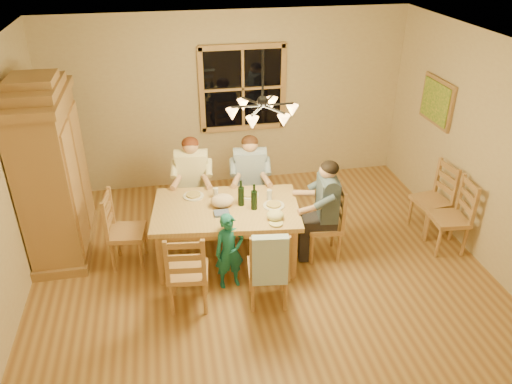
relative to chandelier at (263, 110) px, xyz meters
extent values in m
plane|color=#935F35|center=(0.00, 0.00, -2.08)|extent=(5.50, 5.50, 0.00)
cube|color=white|center=(0.00, 0.00, 0.62)|extent=(5.50, 5.00, 0.02)
cube|color=#C8B08D|center=(0.00, 2.50, -0.73)|extent=(5.50, 0.02, 2.70)
cube|color=#C8B08D|center=(2.75, 0.00, -0.73)|extent=(0.02, 5.00, 2.70)
cube|color=black|center=(0.20, 2.48, -0.53)|extent=(1.20, 0.03, 1.20)
cube|color=#A17547|center=(0.20, 2.46, -0.53)|extent=(1.30, 0.06, 1.30)
cube|color=#A27146|center=(2.72, 1.20, -0.48)|extent=(0.04, 0.78, 0.64)
cube|color=#1E6B2D|center=(2.69, 1.20, -0.48)|extent=(0.02, 0.68, 0.54)
cylinder|color=black|center=(0.00, 0.00, 0.36)|extent=(0.02, 0.02, 0.53)
sphere|color=black|center=(0.00, 0.00, 0.09)|extent=(0.12, 0.12, 0.12)
cylinder|color=black|center=(0.16, 0.00, 0.05)|extent=(0.34, 0.02, 0.02)
cone|color=#FFB259|center=(0.32, 0.00, -0.03)|extent=(0.13, 0.13, 0.12)
cylinder|color=black|center=(0.08, 0.14, 0.05)|extent=(0.19, 0.31, 0.02)
cone|color=#FFB259|center=(0.16, 0.28, -0.03)|extent=(0.13, 0.13, 0.12)
cylinder|color=black|center=(-0.08, 0.14, 0.05)|extent=(0.19, 0.31, 0.02)
cone|color=#FFB259|center=(-0.16, 0.28, -0.03)|extent=(0.13, 0.13, 0.12)
cylinder|color=black|center=(-0.16, 0.00, 0.05)|extent=(0.34, 0.02, 0.02)
cone|color=#FFB259|center=(-0.32, 0.00, -0.03)|extent=(0.13, 0.13, 0.12)
cylinder|color=black|center=(-0.08, -0.14, 0.05)|extent=(0.19, 0.31, 0.02)
cone|color=#FFB259|center=(-0.16, -0.28, -0.03)|extent=(0.13, 0.13, 0.12)
cylinder|color=black|center=(0.08, -0.14, 0.05)|extent=(0.19, 0.31, 0.02)
cone|color=#FFB259|center=(0.16, -0.28, -0.03)|extent=(0.13, 0.13, 0.12)
cube|color=#A27146|center=(-2.43, 0.97, -1.08)|extent=(0.60, 1.30, 2.00)
cube|color=#A27146|center=(-2.43, 0.97, -0.03)|extent=(0.66, 1.40, 0.10)
cube|color=#A27146|center=(-2.43, 0.97, 0.07)|extent=(0.58, 1.00, 0.12)
cube|color=#A27146|center=(-2.43, 0.97, 0.17)|extent=(0.52, 0.55, 0.10)
cube|color=#A17547|center=(-2.12, 0.64, -1.08)|extent=(0.03, 0.55, 1.60)
cube|color=#A17547|center=(-2.12, 1.30, -1.08)|extent=(0.03, 0.55, 1.60)
cube|color=#A27146|center=(-2.43, 0.97, -2.02)|extent=(0.66, 1.40, 0.12)
cube|color=#AB894C|center=(-0.38, 0.32, -1.35)|extent=(1.87, 1.28, 0.06)
cube|color=#A17547|center=(-0.38, 0.32, -1.43)|extent=(1.71, 1.11, 0.10)
cylinder|color=#A17547|center=(-1.20, -0.02, -1.73)|extent=(0.09, 0.09, 0.70)
cylinder|color=#A17547|center=(0.34, -0.21, -1.73)|extent=(0.09, 0.09, 0.70)
cylinder|color=#A17547|center=(-1.10, 0.84, -1.73)|extent=(0.09, 0.09, 0.70)
cylinder|color=#A17547|center=(0.45, 0.66, -1.73)|extent=(0.09, 0.09, 0.70)
cube|color=#A17547|center=(-0.72, 1.19, -1.63)|extent=(0.49, 0.47, 0.06)
cube|color=#A17547|center=(-0.72, 1.19, -1.36)|extent=(0.38, 0.10, 0.54)
cube|color=#A17547|center=(0.06, 1.10, -1.63)|extent=(0.49, 0.47, 0.06)
cube|color=#A17547|center=(0.06, 1.10, -1.36)|extent=(0.38, 0.10, 0.54)
cube|color=#A17547|center=(-0.91, -0.46, -1.63)|extent=(0.49, 0.47, 0.06)
cube|color=#A17547|center=(-0.91, -0.46, -1.36)|extent=(0.38, 0.10, 0.54)
cube|color=#A17547|center=(-0.04, -0.56, -1.63)|extent=(0.49, 0.47, 0.06)
cube|color=#A17547|center=(-0.04, -0.56, -1.36)|extent=(0.38, 0.10, 0.54)
cube|color=#A17547|center=(-1.59, 0.46, -1.63)|extent=(0.47, 0.49, 0.06)
cube|color=#A17547|center=(-1.59, 0.46, -1.36)|extent=(0.10, 0.38, 0.54)
cube|color=#A17547|center=(0.83, 0.17, -1.63)|extent=(0.47, 0.49, 0.06)
cube|color=#A17547|center=(0.83, 0.17, -1.36)|extent=(0.10, 0.38, 0.54)
cube|color=beige|center=(-0.72, 1.19, -1.24)|extent=(0.42, 0.27, 0.52)
cube|color=#262328|center=(-0.72, 1.19, -1.55)|extent=(0.43, 0.46, 0.14)
sphere|color=tan|center=(-0.72, 1.19, -0.86)|extent=(0.21, 0.21, 0.21)
ellipsoid|color=#592614|center=(-0.72, 1.19, -0.83)|extent=(0.22, 0.22, 0.17)
cube|color=#315186|center=(0.06, 1.10, -1.24)|extent=(0.42, 0.27, 0.52)
cube|color=#262328|center=(0.06, 1.10, -1.55)|extent=(0.43, 0.46, 0.14)
sphere|color=tan|center=(0.06, 1.10, -0.86)|extent=(0.21, 0.21, 0.21)
ellipsoid|color=#381E11|center=(0.06, 1.10, -0.83)|extent=(0.22, 0.22, 0.17)
cube|color=#43556C|center=(0.83, 0.17, -1.24)|extent=(0.27, 0.42, 0.52)
cube|color=#262328|center=(0.83, 0.17, -1.55)|extent=(0.46, 0.43, 0.14)
sphere|color=tan|center=(0.83, 0.17, -0.86)|extent=(0.21, 0.21, 0.21)
ellipsoid|color=black|center=(0.83, 0.17, -0.83)|extent=(0.22, 0.22, 0.17)
cube|color=#B5D6F5|center=(-0.07, -0.75, -1.38)|extent=(0.39, 0.14, 0.58)
cylinder|color=black|center=(-0.19, 0.34, -1.15)|extent=(0.08, 0.08, 0.33)
cylinder|color=black|center=(-0.05, 0.22, -1.15)|extent=(0.08, 0.08, 0.33)
cylinder|color=white|center=(-0.74, 0.65, -1.31)|extent=(0.26, 0.26, 0.02)
cylinder|color=white|center=(-0.06, 0.55, -1.31)|extent=(0.26, 0.26, 0.02)
cylinder|color=white|center=(0.19, 0.23, -1.31)|extent=(0.26, 0.26, 0.02)
cylinder|color=silver|center=(-0.47, 0.56, -1.25)|extent=(0.06, 0.06, 0.14)
cylinder|color=silver|center=(0.17, 0.39, -1.25)|extent=(0.06, 0.06, 0.14)
ellipsoid|color=beige|center=(0.14, -0.06, -1.26)|extent=(0.20, 0.20, 0.11)
cube|color=#506094|center=(-0.45, 0.16, -1.30)|extent=(0.20, 0.16, 0.03)
ellipsoid|color=#CAAE92|center=(-0.42, 0.35, -1.24)|extent=(0.28, 0.22, 0.15)
imported|color=#197374|center=(-0.42, -0.20, -1.60)|extent=(0.38, 0.28, 0.96)
cube|color=#A17547|center=(2.45, 0.00, -1.63)|extent=(0.46, 0.48, 0.06)
cube|color=#A17547|center=(2.45, 0.00, -1.36)|extent=(0.09, 0.38, 0.54)
cube|color=#A17547|center=(2.45, 0.47, -1.63)|extent=(0.47, 0.49, 0.06)
cube|color=#A17547|center=(2.45, 0.47, -1.36)|extent=(0.10, 0.38, 0.54)
camera|label=1|loc=(-1.00, -4.85, 1.76)|focal=35.00mm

